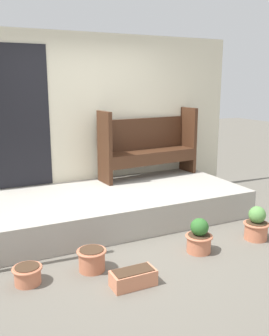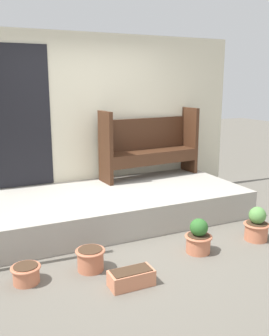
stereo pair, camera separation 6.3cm
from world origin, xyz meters
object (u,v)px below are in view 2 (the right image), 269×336
Objects in this scene: bench at (149,144)px; flower_pot_left at (26,273)px; planter_box_rect at (131,278)px; flower_pot_middle at (90,258)px; flower_pot_right at (198,238)px; flower_pot_far_right at (257,226)px.

flower_pot_left is (-2.27, -1.88, -0.82)m from bench.
planter_box_rect is at bearing -125.21° from bench.
flower_pot_left is at bearing 152.20° from planter_box_rect.
flower_pot_right is at bearing -5.59° from flower_pot_middle.
flower_pot_middle reaches higher than flower_pot_left.
bench reaches higher than flower_pot_right.
flower_pot_left is at bearing 178.32° from flower_pot_middle.
flower_pot_middle is (-1.63, -1.90, -0.79)m from bench.
flower_pot_middle reaches higher than planter_box_rect.
planter_box_rect is at bearing -161.35° from flower_pot_right.
flower_pot_far_right is (0.84, -0.01, 0.01)m from flower_pot_right.
flower_pot_right is (1.24, -0.12, 0.05)m from flower_pot_middle.
flower_pot_middle is 0.73× the size of flower_pot_far_right.
flower_pot_far_right is (2.71, -0.15, 0.08)m from flower_pot_left.
planter_box_rect is (-1.38, -2.35, -0.84)m from bench.
planter_box_rect is (-0.98, -0.33, -0.09)m from flower_pot_right.
flower_pot_middle is 0.52m from planter_box_rect.
flower_pot_far_right reaches higher than flower_pot_middle.
planter_box_rect is (-1.82, -0.32, -0.10)m from flower_pot_far_right.
flower_pot_left is 2.72m from flower_pot_far_right.
bench is 2.62m from flower_pot_middle.
planter_box_rect is at bearing -60.80° from flower_pot_middle.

